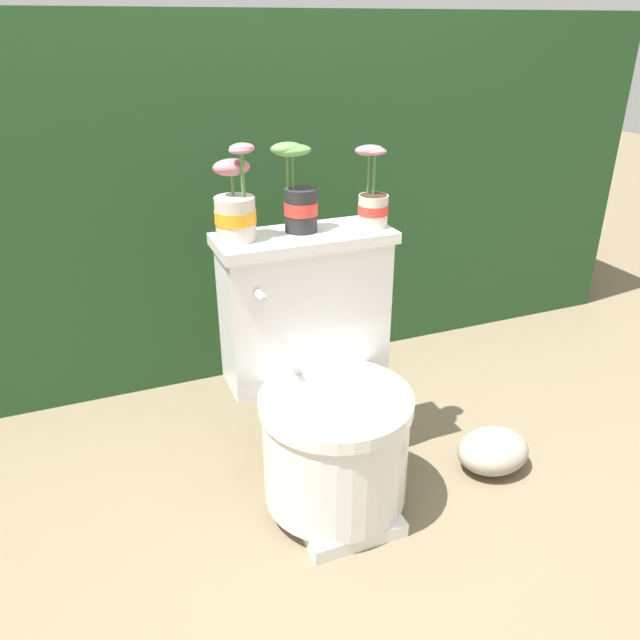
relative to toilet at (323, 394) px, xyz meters
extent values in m
plane|color=#75664C|center=(0.07, -0.08, -0.32)|extent=(12.00, 12.00, 0.00)
cube|color=#234723|center=(0.07, 1.06, 0.32)|extent=(3.26, 0.63, 1.28)
cube|color=silver|center=(0.00, -0.09, -0.30)|extent=(0.27, 0.38, 0.04)
cylinder|color=silver|center=(0.00, -0.09, -0.13)|extent=(0.39, 0.39, 0.29)
cylinder|color=silver|center=(0.00, -0.09, 0.03)|extent=(0.41, 0.41, 0.04)
cube|color=silver|center=(0.00, 0.14, 0.19)|extent=(0.45, 0.17, 0.40)
cube|color=silver|center=(0.00, 0.14, 0.40)|extent=(0.48, 0.19, 0.03)
cylinder|color=silver|center=(-0.16, 0.02, 0.31)|extent=(0.02, 0.05, 0.02)
cylinder|color=beige|center=(-0.18, 0.15, 0.47)|extent=(0.10, 0.10, 0.11)
cylinder|color=orange|center=(-0.18, 0.15, 0.48)|extent=(0.11, 0.11, 0.03)
cylinder|color=#332319|center=(-0.18, 0.15, 0.52)|extent=(0.09, 0.09, 0.01)
cylinder|color=#4C753D|center=(-0.16, 0.14, 0.59)|extent=(0.01, 0.01, 0.11)
ellipsoid|color=#B26B75|center=(-0.16, 0.14, 0.65)|extent=(0.06, 0.04, 0.03)
cylinder|color=#4C753D|center=(-0.18, 0.17, 0.56)|extent=(0.01, 0.01, 0.06)
ellipsoid|color=#B26B75|center=(-0.18, 0.17, 0.60)|extent=(0.09, 0.07, 0.04)
cylinder|color=#4C753D|center=(-0.16, 0.14, 0.58)|extent=(0.01, 0.01, 0.11)
ellipsoid|color=#B26B75|center=(-0.16, 0.14, 0.64)|extent=(0.06, 0.04, 0.02)
cylinder|color=#262628|center=(0.00, 0.16, 0.48)|extent=(0.09, 0.09, 0.11)
cylinder|color=red|center=(0.00, 0.16, 0.48)|extent=(0.09, 0.09, 0.03)
cylinder|color=#332319|center=(0.00, 0.16, 0.53)|extent=(0.08, 0.08, 0.01)
cylinder|color=#4C753D|center=(-0.03, 0.16, 0.58)|extent=(0.01, 0.01, 0.09)
ellipsoid|color=#569342|center=(-0.03, 0.16, 0.64)|extent=(0.09, 0.06, 0.03)
cylinder|color=#4C753D|center=(-0.02, 0.16, 0.58)|extent=(0.01, 0.01, 0.09)
ellipsoid|color=#569342|center=(-0.02, 0.16, 0.63)|extent=(0.10, 0.07, 0.03)
cylinder|color=beige|center=(0.19, 0.12, 0.46)|extent=(0.08, 0.08, 0.09)
cylinder|color=red|center=(0.19, 0.12, 0.47)|extent=(0.08, 0.08, 0.03)
cylinder|color=#332319|center=(0.19, 0.12, 0.50)|extent=(0.07, 0.07, 0.01)
cylinder|color=#4C753D|center=(0.20, 0.14, 0.56)|extent=(0.01, 0.01, 0.11)
ellipsoid|color=#B26B75|center=(0.20, 0.14, 0.62)|extent=(0.07, 0.05, 0.02)
cylinder|color=#4C753D|center=(0.19, 0.15, 0.56)|extent=(0.01, 0.01, 0.11)
ellipsoid|color=#B26B75|center=(0.19, 0.15, 0.62)|extent=(0.08, 0.06, 0.03)
ellipsoid|color=#9E9384|center=(0.51, -0.12, -0.26)|extent=(0.23, 0.18, 0.12)
camera|label=1|loc=(-0.55, -1.35, 0.92)|focal=35.00mm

